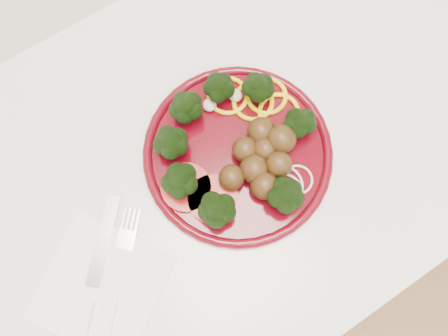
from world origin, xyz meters
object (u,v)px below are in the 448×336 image
napkin (102,286)px  knife (88,305)px  plate (238,150)px  fork (110,312)px

napkin → knife: size_ratio=0.82×
plate → knife: bearing=-166.6°
plate → napkin: bearing=-167.8°
napkin → fork: fork is taller
plate → knife: 0.29m
plate → napkin: (-0.25, -0.05, -0.02)m
plate → fork: plate is taller
napkin → knife: knife is taller
napkin → fork: (-0.01, -0.04, 0.01)m
knife → fork: size_ratio=1.12×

